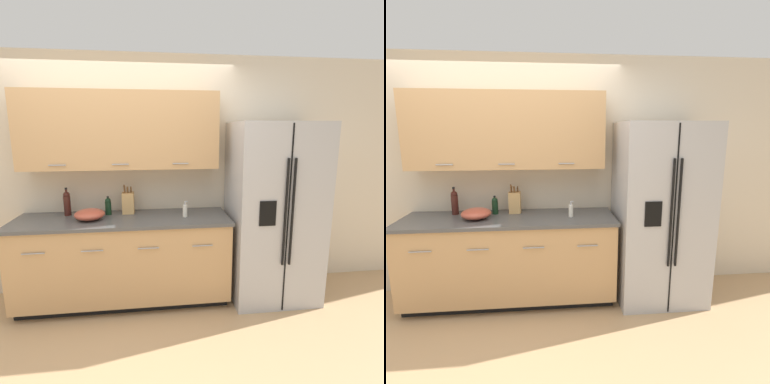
{
  "view_description": "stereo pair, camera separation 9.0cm",
  "coord_description": "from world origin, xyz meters",
  "views": [
    {
      "loc": [
        0.38,
        -2.29,
        1.8
      ],
      "look_at": [
        0.76,
        0.72,
        1.18
      ],
      "focal_mm": 28.0,
      "sensor_mm": 36.0,
      "label": 1
    },
    {
      "loc": [
        0.47,
        -2.3,
        1.8
      ],
      "look_at": [
        0.76,
        0.72,
        1.18
      ],
      "focal_mm": 28.0,
      "sensor_mm": 36.0,
      "label": 2
    }
  ],
  "objects": [
    {
      "name": "knife_block",
      "position": [
        0.09,
        0.88,
        1.05
      ],
      "size": [
        0.12,
        0.1,
        0.32
      ],
      "color": "tan",
      "rests_on": "counter_unit"
    },
    {
      "name": "ground_plane",
      "position": [
        0.0,
        0.0,
        0.0
      ],
      "size": [
        14.0,
        14.0,
        0.0
      ],
      "primitive_type": "plane",
      "color": "tan"
    },
    {
      "name": "counter_unit",
      "position": [
        0.05,
        0.72,
        0.47
      ],
      "size": [
        2.18,
        0.64,
        0.93
      ],
      "color": "black",
      "rests_on": "ground_plane"
    },
    {
      "name": "mixing_bowl",
      "position": [
        -0.27,
        0.7,
        0.98
      ],
      "size": [
        0.3,
        0.3,
        0.11
      ],
      "color": "#B24C38",
      "rests_on": "counter_unit"
    },
    {
      "name": "refrigerator",
      "position": [
        1.63,
        0.67,
        0.95
      ],
      "size": [
        0.91,
        0.75,
        1.89
      ],
      "color": "#B2B2B5",
      "rests_on": "ground_plane"
    },
    {
      "name": "oil_bottle",
      "position": [
        -0.12,
        0.86,
        1.03
      ],
      "size": [
        0.06,
        0.06,
        0.2
      ],
      "color": "black",
      "rests_on": "counter_unit"
    },
    {
      "name": "wine_bottle",
      "position": [
        -0.54,
        0.89,
        1.07
      ],
      "size": [
        0.07,
        0.07,
        0.29
      ],
      "color": "#3D1914",
      "rests_on": "counter_unit"
    },
    {
      "name": "soap_dispenser",
      "position": [
        0.68,
        0.67,
        1.0
      ],
      "size": [
        0.05,
        0.05,
        0.16
      ],
      "color": "silver",
      "rests_on": "counter_unit"
    },
    {
      "name": "wall_back",
      "position": [
        0.01,
        1.01,
        1.44
      ],
      "size": [
        10.0,
        0.39,
        2.6
      ],
      "color": "beige",
      "rests_on": "ground_plane"
    }
  ]
}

